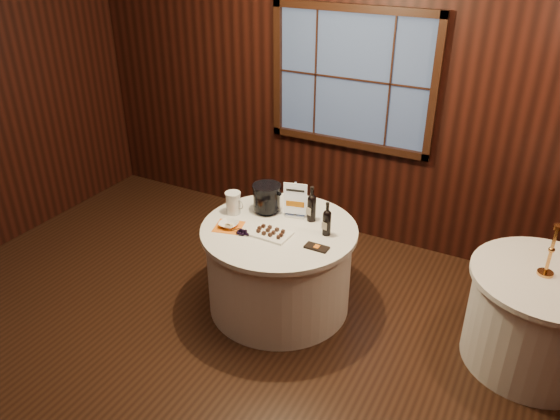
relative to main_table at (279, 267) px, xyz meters
The scene contains 15 objects.
ground 1.07m from the main_table, 90.00° to the right, with size 6.00×6.00×0.00m, color black.
back_wall 1.88m from the main_table, 90.00° to the left, with size 6.00×0.10×3.00m.
main_table is the anchor object (origin of this frame).
side_table 2.02m from the main_table, ahead, with size 1.08×1.08×0.77m.
sign_stand 0.55m from the main_table, 83.76° to the left, with size 0.19×0.13×0.32m.
port_bottle_left 0.59m from the main_table, 53.02° to the left, with size 0.07×0.08×0.31m.
port_bottle_right 0.64m from the main_table, 12.43° to the left, with size 0.07×0.07×0.28m.
ice_bucket 0.59m from the main_table, 138.59° to the left, with size 0.25×0.25×0.25m.
chocolate_plate 0.42m from the main_table, 93.11° to the right, with size 0.32×0.22×0.05m.
chocolate_box 0.58m from the main_table, 19.32° to the right, with size 0.18×0.09×0.02m, color black.
grape_bunch 0.51m from the main_table, 132.27° to the right, with size 0.17×0.07×0.04m.
glass_pitcher 0.67m from the main_table, behind, with size 0.18×0.13×0.19m.
orange_napkin 0.56m from the main_table, 154.02° to the right, with size 0.22×0.22×0.00m, color orange.
cracker_bowl 0.58m from the main_table, 154.02° to the right, with size 0.15×0.15×0.04m, color white.
brass_candlestick 2.06m from the main_table, ahead, with size 0.11×0.11×0.40m.
Camera 1 is at (1.81, -2.38, 2.98)m, focal length 35.00 mm.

